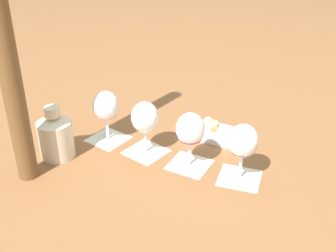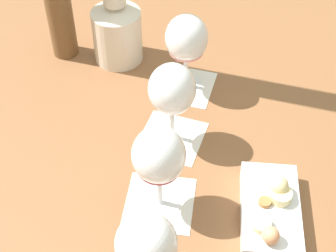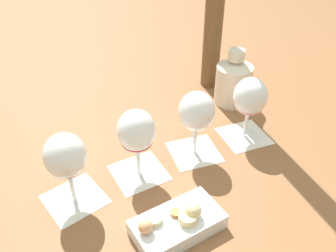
{
  "view_description": "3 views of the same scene",
  "coord_description": "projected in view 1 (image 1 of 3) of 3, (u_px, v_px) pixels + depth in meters",
  "views": [
    {
      "loc": [
        0.97,
        -0.41,
        0.68
      ],
      "look_at": [
        -0.0,
        -0.0,
        0.11
      ],
      "focal_mm": 45.0,
      "sensor_mm": 36.0,
      "label": 1
    },
    {
      "loc": [
        0.39,
        0.41,
        0.69
      ],
      "look_at": [
        -0.0,
        -0.0,
        0.11
      ],
      "focal_mm": 55.0,
      "sensor_mm": 36.0,
      "label": 2
    },
    {
      "loc": [
        -0.11,
        0.61,
        0.56
      ],
      "look_at": [
        -0.0,
        -0.0,
        0.11
      ],
      "focal_mm": 38.0,
      "sensor_mm": 36.0,
      "label": 3
    }
  ],
  "objects": [
    {
      "name": "ground_plane",
      "position": [
        169.0,
        158.0,
        1.25
      ],
      "size": [
        8.0,
        8.0,
        0.0
      ],
      "primitive_type": "plane",
      "color": "brown"
    },
    {
      "name": "tasting_card_0",
      "position": [
        108.0,
        139.0,
        1.35
      ],
      "size": [
        0.15,
        0.15,
        0.0
      ],
      "color": "silver",
      "rests_on": "ground_plane"
    },
    {
      "name": "tasting_card_1",
      "position": [
        146.0,
        152.0,
        1.29
      ],
      "size": [
        0.15,
        0.15,
        0.0
      ],
      "color": "silver",
      "rests_on": "ground_plane"
    },
    {
      "name": "tasting_card_2",
      "position": [
        189.0,
        164.0,
        1.22
      ],
      "size": [
        0.16,
        0.16,
        0.0
      ],
      "color": "silver",
      "rests_on": "ground_plane"
    },
    {
      "name": "tasting_card_3",
      "position": [
        239.0,
        178.0,
        1.16
      ],
      "size": [
        0.16,
        0.16,
        0.0
      ],
      "color": "silver",
      "rests_on": "ground_plane"
    },
    {
      "name": "wine_glass_0",
      "position": [
        106.0,
        108.0,
        1.3
      ],
      "size": [
        0.08,
        0.08,
        0.16
      ],
      "color": "white",
      "rests_on": "tasting_card_0"
    },
    {
      "name": "wine_glass_1",
      "position": [
        145.0,
        120.0,
        1.23
      ],
      "size": [
        0.08,
        0.08,
        0.16
      ],
      "color": "white",
      "rests_on": "tasting_card_1"
    },
    {
      "name": "wine_glass_2",
      "position": [
        190.0,
        131.0,
        1.17
      ],
      "size": [
        0.08,
        0.08,
        0.16
      ],
      "color": "white",
      "rests_on": "tasting_card_2"
    },
    {
      "name": "wine_glass_3",
      "position": [
        243.0,
        144.0,
        1.11
      ],
      "size": [
        0.08,
        0.08,
        0.16
      ],
      "color": "white",
      "rests_on": "tasting_card_3"
    },
    {
      "name": "ceramic_vase",
      "position": [
        56.0,
        135.0,
        1.23
      ],
      "size": [
        0.1,
        0.1,
        0.16
      ],
      "color": "beige",
      "rests_on": "ground_plane"
    },
    {
      "name": "snack_dish",
      "position": [
        215.0,
        133.0,
        1.35
      ],
      "size": [
        0.19,
        0.18,
        0.07
      ],
      "color": "silver",
      "rests_on": "ground_plane"
    },
    {
      "name": "umbrella_pole",
      "position": [
        0.0,
        23.0,
        0.97
      ],
      "size": [
        0.05,
        0.05,
        0.86
      ],
      "color": "brown",
      "rests_on": "ground_plane"
    }
  ]
}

